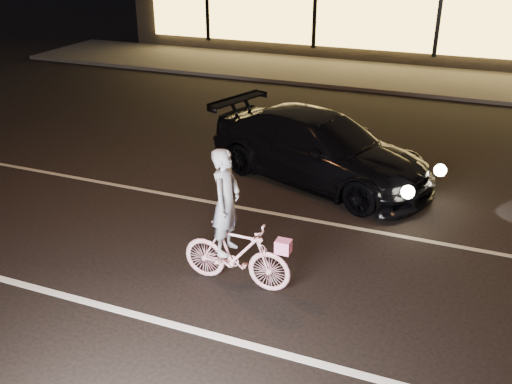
% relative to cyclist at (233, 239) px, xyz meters
% --- Properties ---
extents(ground, '(90.00, 90.00, 0.00)m').
position_rel_cyclist_xyz_m(ground, '(1.18, 0.30, -0.74)').
color(ground, black).
rests_on(ground, ground).
extents(lane_stripe_near, '(60.00, 0.12, 0.01)m').
position_rel_cyclist_xyz_m(lane_stripe_near, '(1.18, -1.20, -0.73)').
color(lane_stripe_near, silver).
rests_on(lane_stripe_near, ground).
extents(lane_stripe_far, '(60.00, 0.10, 0.01)m').
position_rel_cyclist_xyz_m(lane_stripe_far, '(1.18, 2.30, -0.73)').
color(lane_stripe_far, gray).
rests_on(lane_stripe_far, ground).
extents(sidewalk, '(30.00, 4.00, 0.12)m').
position_rel_cyclist_xyz_m(sidewalk, '(1.18, 13.30, -0.68)').
color(sidewalk, '#383533').
rests_on(sidewalk, ground).
extents(cyclist, '(1.65, 0.57, 2.07)m').
position_rel_cyclist_xyz_m(cyclist, '(0.00, 0.00, 0.00)').
color(cyclist, '#DE4874').
rests_on(cyclist, ground).
extents(sedan, '(5.16, 3.41, 1.39)m').
position_rel_cyclist_xyz_m(sedan, '(0.09, 4.09, -0.04)').
color(sedan, black).
rests_on(sedan, ground).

